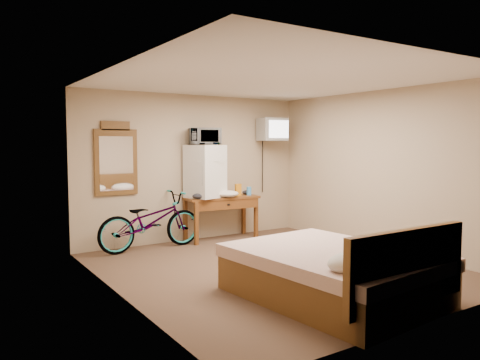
{
  "coord_description": "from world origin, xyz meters",
  "views": [
    {
      "loc": [
        -3.74,
        -4.91,
        1.67
      ],
      "look_at": [
        -0.15,
        0.6,
        1.15
      ],
      "focal_mm": 35.0,
      "sensor_mm": 36.0,
      "label": 1
    }
  ],
  "objects_px": {
    "mini_fridge": "(205,171)",
    "microwave": "(205,136)",
    "blue_cup": "(249,191)",
    "crt_television": "(272,129)",
    "bed": "(336,273)",
    "wall_mirror": "(116,159)",
    "bicycle": "(151,221)",
    "desk": "(222,204)"
  },
  "relations": [
    {
      "from": "microwave",
      "to": "wall_mirror",
      "type": "xyz_separation_m",
      "value": [
        -1.47,
        0.21,
        -0.37
      ]
    },
    {
      "from": "mini_fridge",
      "to": "microwave",
      "type": "distance_m",
      "value": 0.59
    },
    {
      "from": "crt_television",
      "to": "mini_fridge",
      "type": "bearing_deg",
      "value": 178.24
    },
    {
      "from": "bed",
      "to": "microwave",
      "type": "bearing_deg",
      "value": 85.05
    },
    {
      "from": "mini_fridge",
      "to": "bed",
      "type": "bearing_deg",
      "value": -94.94
    },
    {
      "from": "desk",
      "to": "wall_mirror",
      "type": "height_order",
      "value": "wall_mirror"
    },
    {
      "from": "microwave",
      "to": "bicycle",
      "type": "distance_m",
      "value": 1.7
    },
    {
      "from": "blue_cup",
      "to": "crt_television",
      "type": "xyz_separation_m",
      "value": [
        0.57,
        0.08,
        1.1
      ]
    },
    {
      "from": "mini_fridge",
      "to": "microwave",
      "type": "relative_size",
      "value": 1.72
    },
    {
      "from": "desk",
      "to": "blue_cup",
      "type": "bearing_deg",
      "value": -6.42
    },
    {
      "from": "bed",
      "to": "mini_fridge",
      "type": "bearing_deg",
      "value": 85.06
    },
    {
      "from": "crt_television",
      "to": "bicycle",
      "type": "relative_size",
      "value": 0.35
    },
    {
      "from": "blue_cup",
      "to": "bed",
      "type": "xyz_separation_m",
      "value": [
        -1.12,
        -3.31,
        -0.53
      ]
    },
    {
      "from": "wall_mirror",
      "to": "desk",
      "type": "bearing_deg",
      "value": -8.69
    },
    {
      "from": "mini_fridge",
      "to": "blue_cup",
      "type": "distance_m",
      "value": 0.91
    },
    {
      "from": "desk",
      "to": "wall_mirror",
      "type": "relative_size",
      "value": 1.16
    },
    {
      "from": "wall_mirror",
      "to": "bicycle",
      "type": "bearing_deg",
      "value": -37.23
    },
    {
      "from": "blue_cup",
      "to": "mini_fridge",
      "type": "bearing_deg",
      "value": 171.61
    },
    {
      "from": "crt_television",
      "to": "bicycle",
      "type": "height_order",
      "value": "crt_television"
    },
    {
      "from": "blue_cup",
      "to": "wall_mirror",
      "type": "height_order",
      "value": "wall_mirror"
    },
    {
      "from": "wall_mirror",
      "to": "microwave",
      "type": "bearing_deg",
      "value": -8.06
    },
    {
      "from": "crt_television",
      "to": "bed",
      "type": "height_order",
      "value": "crt_television"
    },
    {
      "from": "crt_television",
      "to": "bed",
      "type": "distance_m",
      "value": 4.13
    },
    {
      "from": "wall_mirror",
      "to": "mini_fridge",
      "type": "bearing_deg",
      "value": -8.07
    },
    {
      "from": "microwave",
      "to": "desk",
      "type": "bearing_deg",
      "value": 8.58
    },
    {
      "from": "mini_fridge",
      "to": "bicycle",
      "type": "distance_m",
      "value": 1.29
    },
    {
      "from": "blue_cup",
      "to": "crt_television",
      "type": "relative_size",
      "value": 0.25
    },
    {
      "from": "blue_cup",
      "to": "wall_mirror",
      "type": "bearing_deg",
      "value": 171.82
    },
    {
      "from": "bicycle",
      "to": "crt_television",
      "type": "bearing_deg",
      "value": -91.32
    },
    {
      "from": "microwave",
      "to": "bicycle",
      "type": "relative_size",
      "value": 0.3
    },
    {
      "from": "desk",
      "to": "wall_mirror",
      "type": "bearing_deg",
      "value": 171.31
    },
    {
      "from": "crt_television",
      "to": "microwave",
      "type": "bearing_deg",
      "value": 178.23
    },
    {
      "from": "bed",
      "to": "desk",
      "type": "bearing_deg",
      "value": 79.89
    },
    {
      "from": "microwave",
      "to": "blue_cup",
      "type": "bearing_deg",
      "value": 11.91
    },
    {
      "from": "desk",
      "to": "blue_cup",
      "type": "xyz_separation_m",
      "value": [
        0.52,
        -0.06,
        0.2
      ]
    },
    {
      "from": "mini_fridge",
      "to": "bed",
      "type": "xyz_separation_m",
      "value": [
        -0.3,
        -3.44,
        -0.9
      ]
    },
    {
      "from": "blue_cup",
      "to": "desk",
      "type": "bearing_deg",
      "value": 173.58
    },
    {
      "from": "crt_television",
      "to": "blue_cup",
      "type": "bearing_deg",
      "value": -172.12
    },
    {
      "from": "microwave",
      "to": "bed",
      "type": "distance_m",
      "value": 3.76
    },
    {
      "from": "crt_television",
      "to": "wall_mirror",
      "type": "relative_size",
      "value": 0.53
    },
    {
      "from": "crt_television",
      "to": "desk",
      "type": "bearing_deg",
      "value": -178.94
    },
    {
      "from": "wall_mirror",
      "to": "bicycle",
      "type": "relative_size",
      "value": 0.67
    }
  ]
}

